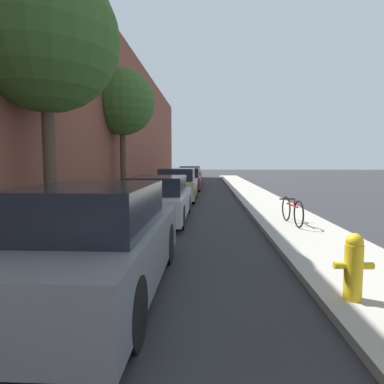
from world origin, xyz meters
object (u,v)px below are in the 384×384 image
(parked_car_red, at_px, (190,175))
(bicycle, at_px, (292,211))
(parked_car_champagne, at_px, (178,185))
(fire_hydrant, at_px, (354,266))
(parked_car_grey, at_px, (97,242))
(street_tree_far, at_px, (122,103))
(parked_car_maroon, at_px, (187,179))
(street_tree_near, at_px, (45,38))
(parked_car_silver, at_px, (160,199))

(parked_car_red, height_order, bicycle, parked_car_red)
(parked_car_champagne, height_order, fire_hydrant, parked_car_champagne)
(parked_car_grey, distance_m, bicycle, 5.97)
(parked_car_red, xyz_separation_m, street_tree_far, (-2.53, -11.08, 3.77))
(parked_car_maroon, relative_size, bicycle, 2.61)
(parked_car_grey, distance_m, parked_car_red, 22.05)
(fire_hydrant, xyz_separation_m, bicycle, (0.49, 4.96, -0.06))
(parked_car_red, bearing_deg, street_tree_far, -102.87)
(parked_car_grey, bearing_deg, parked_car_champagne, 89.58)
(parked_car_maroon, bearing_deg, bicycle, -73.41)
(street_tree_far, height_order, fire_hydrant, street_tree_far)
(parked_car_maroon, height_order, street_tree_far, street_tree_far)
(parked_car_red, distance_m, street_tree_near, 19.31)
(parked_car_red, height_order, street_tree_far, street_tree_far)
(parked_car_grey, height_order, parked_car_silver, parked_car_grey)
(street_tree_far, height_order, bicycle, street_tree_far)
(bicycle, bearing_deg, fire_hydrant, -100.16)
(parked_car_grey, height_order, parked_car_champagne, parked_car_grey)
(street_tree_far, xyz_separation_m, fire_hydrant, (5.70, -11.30, -3.92))
(parked_car_grey, bearing_deg, fire_hydrant, -5.70)
(parked_car_maroon, relative_size, parked_car_red, 1.08)
(parked_car_silver, bearing_deg, fire_hydrant, -61.89)
(parked_car_champagne, height_order, parked_car_red, parked_car_champagne)
(parked_car_silver, relative_size, street_tree_far, 0.79)
(parked_car_champagne, bearing_deg, parked_car_red, 89.94)
(parked_car_red, relative_size, street_tree_far, 0.71)
(parked_car_grey, relative_size, parked_car_maroon, 0.97)
(parked_car_champagne, relative_size, parked_car_maroon, 0.94)
(parked_car_grey, xyz_separation_m, parked_car_red, (0.09, 22.05, -0.02))
(parked_car_silver, xyz_separation_m, parked_car_champagne, (0.07, 5.26, 0.05))
(street_tree_near, height_order, fire_hydrant, street_tree_near)
(parked_car_champagne, height_order, street_tree_near, street_tree_near)
(parked_car_silver, xyz_separation_m, parked_car_red, (0.08, 16.29, 0.05))
(parked_car_silver, relative_size, fire_hydrant, 5.66)
(street_tree_near, bearing_deg, parked_car_silver, 48.49)
(parked_car_red, distance_m, street_tree_far, 11.97)
(street_tree_far, bearing_deg, bicycle, -45.67)
(fire_hydrant, bearing_deg, parked_car_champagne, 105.65)
(parked_car_maroon, xyz_separation_m, fire_hydrant, (3.13, -17.11, -0.11))
(parked_car_grey, xyz_separation_m, parked_car_maroon, (0.13, 16.79, -0.05))
(parked_car_red, xyz_separation_m, street_tree_near, (-2.29, -18.78, 3.87))
(parked_car_silver, bearing_deg, street_tree_far, 115.14)
(parked_car_red, bearing_deg, street_tree_near, -96.95)
(parked_car_red, bearing_deg, parked_car_grey, -90.24)
(parked_car_grey, bearing_deg, bicycle, 51.05)
(parked_car_grey, bearing_deg, street_tree_far, 102.53)
(street_tree_far, relative_size, bicycle, 3.42)
(parked_car_champagne, xyz_separation_m, street_tree_near, (-2.28, -7.75, 3.87))
(parked_car_silver, bearing_deg, parked_car_champagne, 89.21)
(street_tree_near, relative_size, street_tree_far, 1.05)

